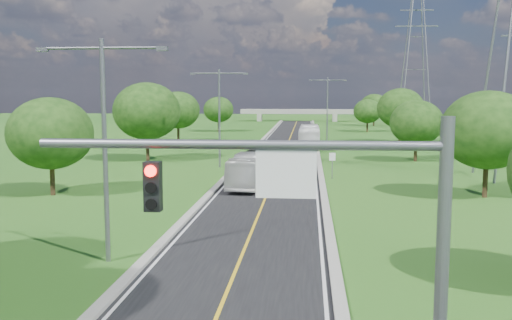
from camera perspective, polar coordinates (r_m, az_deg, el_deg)
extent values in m
plane|color=#205517|center=(73.05, 2.83, 0.74)|extent=(260.00, 260.00, 0.00)
cube|color=black|center=(79.01, 3.02, 1.22)|extent=(8.00, 150.00, 0.06)
cube|color=gray|center=(79.28, -0.05, 1.31)|extent=(0.50, 150.00, 0.22)
cube|color=gray|center=(78.95, 6.10, 1.25)|extent=(0.50, 150.00, 0.22)
cylinder|color=slate|center=(12.58, 18.04, -12.43)|extent=(0.28, 0.28, 7.20)
cylinder|color=slate|center=(11.72, -1.85, 1.55)|extent=(8.40, 0.20, 0.20)
cube|color=black|center=(12.19, -10.27, -2.62)|extent=(0.35, 0.28, 1.05)
cylinder|color=#FF140C|center=(11.98, -10.51, -1.09)|extent=(0.24, 0.06, 0.24)
cube|color=white|center=(11.71, 3.02, -1.42)|extent=(1.25, 0.06, 1.00)
cylinder|color=slate|center=(51.04, 7.63, -0.56)|extent=(0.08, 0.08, 2.40)
cube|color=white|center=(50.92, 7.64, 0.33)|extent=(0.55, 0.04, 0.70)
cube|color=gray|center=(153.28, 0.36, 4.28)|extent=(1.20, 3.00, 2.00)
cube|color=gray|center=(152.89, 7.87, 4.21)|extent=(1.20, 3.00, 2.00)
cube|color=gray|center=(152.70, 4.12, 4.86)|extent=(30.00, 3.00, 1.20)
cylinder|color=slate|center=(26.33, -14.87, 0.73)|extent=(0.22, 0.22, 10.00)
cylinder|color=slate|center=(26.78, -18.04, 10.59)|extent=(2.80, 0.12, 0.12)
cylinder|color=slate|center=(25.82, -12.21, 10.92)|extent=(2.80, 0.12, 0.12)
cube|color=slate|center=(27.31, -20.58, 10.30)|extent=(0.50, 0.25, 0.18)
cube|color=slate|center=(25.46, -9.37, 10.93)|extent=(0.50, 0.25, 0.18)
cylinder|color=slate|center=(58.35, -3.68, 4.14)|extent=(0.22, 0.22, 10.00)
cylinder|color=slate|center=(58.55, -5.09, 8.64)|extent=(2.80, 0.12, 0.12)
cylinder|color=slate|center=(58.12, -2.34, 8.68)|extent=(2.80, 0.12, 0.12)
cube|color=slate|center=(58.80, -6.35, 8.57)|extent=(0.50, 0.25, 0.18)
cube|color=slate|center=(57.96, -1.05, 8.64)|extent=(0.50, 0.25, 0.18)
cylinder|color=slate|center=(90.67, 7.14, 5.04)|extent=(0.22, 0.22, 10.00)
cylinder|color=slate|center=(90.62, 6.29, 7.96)|extent=(2.80, 0.12, 0.12)
cylinder|color=slate|center=(90.71, 8.08, 7.93)|extent=(2.80, 0.12, 0.12)
cube|color=slate|center=(90.60, 5.46, 7.94)|extent=(0.50, 0.25, 0.18)
cube|color=slate|center=(90.78, 8.91, 7.88)|extent=(0.50, 0.25, 0.18)
cube|color=slate|center=(130.40, 15.76, 12.77)|extent=(9.00, 0.25, 0.25)
cube|color=slate|center=(130.81, 15.80, 14.23)|extent=(7.00, 0.25, 0.25)
cylinder|color=black|center=(45.27, -19.69, -1.64)|extent=(0.36, 0.36, 2.70)
ellipsoid|color=#14350E|center=(44.93, -19.86, 2.52)|extent=(6.30, 6.30, 5.36)
cylinder|color=black|center=(65.41, -10.79, 1.35)|extent=(0.36, 0.36, 3.24)
ellipsoid|color=#14350E|center=(65.17, -10.87, 4.82)|extent=(7.56, 7.56, 6.43)
cylinder|color=black|center=(89.09, -7.77, 2.71)|extent=(0.36, 0.36, 2.88)
ellipsoid|color=#14350E|center=(88.91, -7.81, 4.97)|extent=(6.72, 6.72, 5.71)
cylinder|color=black|center=(112.15, -3.77, 3.49)|extent=(0.36, 0.36, 2.52)
ellipsoid|color=#14350E|center=(112.02, -3.78, 5.06)|extent=(5.88, 5.88, 5.00)
cylinder|color=black|center=(44.94, 21.96, -1.68)|extent=(0.36, 0.36, 2.88)
ellipsoid|color=#14350E|center=(44.59, 22.16, 2.80)|extent=(6.72, 6.72, 5.71)
cylinder|color=black|center=(65.99, 15.66, 0.95)|extent=(0.36, 0.36, 2.52)
ellipsoid|color=#14350E|center=(65.76, 15.75, 3.62)|extent=(5.88, 5.88, 5.00)
cylinder|color=black|center=(89.89, 14.18, 2.66)|extent=(0.36, 0.36, 3.06)
ellipsoid|color=#14350E|center=(89.71, 14.25, 5.04)|extent=(7.14, 7.14, 6.07)
cylinder|color=black|center=(113.35, 11.06, 3.37)|extent=(0.36, 0.36, 2.34)
ellipsoid|color=#14350E|center=(113.22, 11.09, 4.81)|extent=(5.46, 5.46, 4.64)
cylinder|color=black|center=(133.57, 11.70, 3.93)|extent=(0.36, 0.36, 2.70)
ellipsoid|color=#14350E|center=(133.46, 11.73, 5.34)|extent=(6.30, 6.30, 5.36)
imported|color=white|center=(77.71, 5.35, 2.32)|extent=(2.77, 11.55, 3.21)
imported|color=beige|center=(46.70, -0.42, -0.88)|extent=(3.19, 10.10, 2.77)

